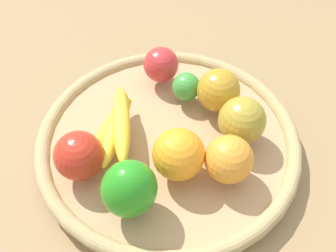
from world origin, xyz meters
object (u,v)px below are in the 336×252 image
(apple_3, at_px, (242,120))
(apple_0, at_px, (161,65))
(banana_bunch, at_px, (115,127))
(bell_pepper, at_px, (129,189))
(apple_2, at_px, (79,156))
(orange_0, at_px, (179,154))
(lime_0, at_px, (186,87))
(orange_1, at_px, (228,161))
(apple_1, at_px, (218,90))

(apple_3, height_order, apple_0, apple_3)
(banana_bunch, bearing_deg, bell_pepper, -124.42)
(apple_3, bearing_deg, apple_0, 84.00)
(apple_2, bearing_deg, orange_0, -48.43)
(banana_bunch, height_order, apple_2, apple_2)
(lime_0, bearing_deg, orange_1, -120.57)
(apple_1, height_order, apple_0, apple_1)
(apple_3, height_order, orange_1, apple_3)
(bell_pepper, bearing_deg, lime_0, 44.74)
(apple_0, bearing_deg, orange_1, -114.07)
(apple_3, xyz_separation_m, apple_0, (0.02, 0.19, -0.01))
(orange_1, distance_m, lime_0, 0.18)
(bell_pepper, bearing_deg, apple_2, 117.58)
(lime_0, bearing_deg, apple_0, 83.14)
(banana_bunch, height_order, bell_pepper, bell_pepper)
(orange_1, bearing_deg, bell_pepper, 152.21)
(banana_bunch, distance_m, apple_0, 0.16)
(apple_3, bearing_deg, lime_0, 84.47)
(apple_3, distance_m, orange_1, 0.08)
(apple_3, distance_m, bell_pepper, 0.21)
(apple_2, bearing_deg, bell_pepper, -86.89)
(orange_0, height_order, lime_0, orange_0)
(apple_3, xyz_separation_m, orange_1, (-0.08, -0.03, -0.00))
(bell_pepper, bearing_deg, apple_1, 31.01)
(bell_pepper, xyz_separation_m, orange_1, (0.13, -0.07, -0.01))
(apple_3, distance_m, banana_bunch, 0.20)
(banana_bunch, height_order, lime_0, banana_bunch)
(apple_0, relative_size, orange_1, 0.88)
(apple_2, xyz_separation_m, orange_0, (0.10, -0.11, 0.00))
(apple_1, bearing_deg, apple_0, 95.25)
(banana_bunch, relative_size, apple_0, 2.48)
(banana_bunch, bearing_deg, apple_2, -174.11)
(apple_1, bearing_deg, bell_pepper, -173.46)
(lime_0, bearing_deg, orange_0, -144.76)
(apple_0, bearing_deg, banana_bunch, -165.34)
(orange_1, relative_size, lime_0, 1.46)
(apple_1, distance_m, apple_2, 0.26)
(apple_1, relative_size, orange_0, 0.94)
(apple_1, xyz_separation_m, apple_0, (-0.01, 0.12, -0.00))
(orange_0, relative_size, bell_pepper, 0.87)
(apple_3, distance_m, apple_0, 0.19)
(apple_0, relative_size, apple_2, 0.87)
(apple_1, distance_m, bell_pepper, 0.24)
(banana_bunch, xyz_separation_m, orange_0, (0.02, -0.12, 0.01))
(banana_bunch, xyz_separation_m, apple_0, (0.15, 0.04, 0.01))
(apple_1, distance_m, lime_0, 0.06)
(apple_1, bearing_deg, orange_1, -138.18)
(banana_bunch, xyz_separation_m, lime_0, (0.15, -0.03, -0.00))
(orange_1, height_order, lime_0, orange_1)
(orange_0, height_order, bell_pepper, bell_pepper)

